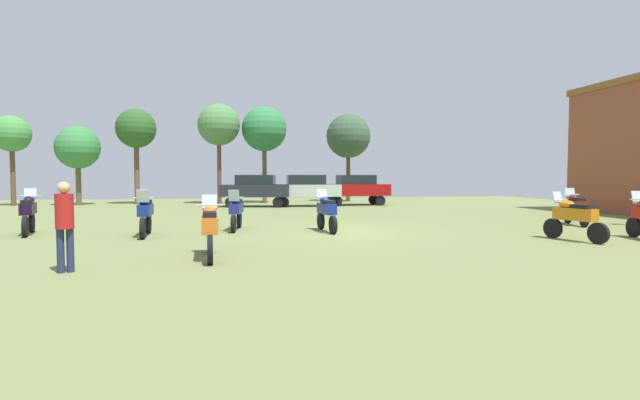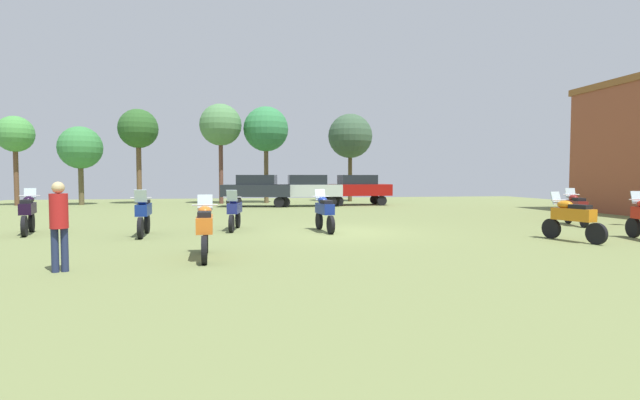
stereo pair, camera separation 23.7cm
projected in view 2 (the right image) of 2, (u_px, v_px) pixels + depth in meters
The scene contains 18 objects.
ground_plane at pixel (342, 232), 16.16m from camera, with size 44.00×52.00×0.02m.
motorcycle_1 at pixel (205, 227), 11.00m from camera, with size 0.62×2.25×1.46m.
motorcycle_3 at pixel (235, 210), 16.67m from camera, with size 0.65×2.11×1.45m.
motorcycle_4 at pixel (144, 213), 15.02m from camera, with size 0.62×2.18×1.50m.
motorcycle_5 at pixel (28, 212), 15.49m from camera, with size 0.75×2.09×1.51m.
motorcycle_6 at pixel (324, 211), 16.26m from camera, with size 0.62×2.07×1.45m.
motorcycle_7 at pixel (576, 207), 18.33m from camera, with size 0.83×2.07×1.44m.
motorcycle_8 at pixel (572, 217), 13.83m from camera, with size 0.76×2.04×1.45m.
car_1 at pixel (307, 188), 29.99m from camera, with size 4.36×1.94×2.00m.
car_2 at pixel (357, 188), 31.20m from camera, with size 4.36×1.94×2.00m.
car_3 at pixel (257, 188), 29.62m from camera, with size 4.57×2.61×2.00m.
person_1 at pixel (59, 219), 9.34m from camera, with size 0.43×0.43×1.80m.
tree_1 at pixel (15, 135), 30.58m from camera, with size 2.33×2.33×5.83m.
tree_2 at pixel (266, 130), 33.59m from camera, with size 3.19×3.19×6.88m.
tree_3 at pixel (221, 125), 32.70m from camera, with size 2.89×2.89×6.94m.
tree_4 at pixel (138, 130), 32.42m from camera, with size 2.69×2.69×6.55m.
tree_5 at pixel (80, 148), 31.32m from camera, with size 2.81×2.81×5.23m.
tree_6 at pixel (350, 136), 35.76m from camera, with size 3.35×3.35×6.65m.
Camera 2 is at (-3.45, -15.73, 1.93)m, focal length 26.46 mm.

